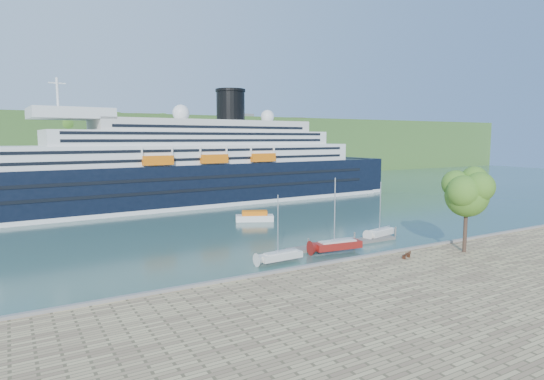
{
  "coord_description": "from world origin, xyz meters",
  "views": [
    {
      "loc": [
        -37.55,
        -41.05,
        15.43
      ],
      "look_at": [
        3.85,
        30.0,
        6.01
      ],
      "focal_mm": 30.0,
      "sensor_mm": 36.0,
      "label": 1
    }
  ],
  "objects": [
    {
      "name": "ground",
      "position": [
        0.0,
        0.0,
        0.0
      ],
      "size": [
        400.0,
        400.0,
        0.0
      ],
      "primitive_type": "plane",
      "color": "#2E524B",
      "rests_on": "ground"
    },
    {
      "name": "sailboat_white_near",
      "position": [
        -8.82,
        6.09,
        4.08
      ],
      "size": [
        6.39,
        2.09,
        8.15
      ],
      "primitive_type": null,
      "rotation": [
        0.0,
        0.0,
        0.05
      ],
      "color": "silver",
      "rests_on": "ground"
    },
    {
      "name": "quay_coping",
      "position": [
        0.0,
        -0.2,
        1.15
      ],
      "size": [
        220.0,
        0.5,
        0.3
      ],
      "primitive_type": "cube",
      "color": "slate",
      "rests_on": "promenade"
    },
    {
      "name": "sailboat_red",
      "position": [
        0.45,
        6.52,
        4.86
      ],
      "size": [
        7.71,
        2.91,
        9.72
      ],
      "primitive_type": null,
      "rotation": [
        0.0,
        0.0,
        -0.11
      ],
      "color": "maroon",
      "rests_on": "ground"
    },
    {
      "name": "far_hillside",
      "position": [
        0.0,
        145.0,
        12.0
      ],
      "size": [
        400.0,
        50.0,
        24.0
      ],
      "primitive_type": "cube",
      "color": "#325622",
      "rests_on": "ground"
    },
    {
      "name": "tender_launch",
      "position": [
        1.74,
        32.85,
        0.98
      ],
      "size": [
        7.45,
        5.17,
        1.96
      ],
      "primitive_type": null,
      "rotation": [
        0.0,
        0.0,
        -0.43
      ],
      "color": "orange",
      "rests_on": "ground"
    },
    {
      "name": "cruise_ship",
      "position": [
        -2.78,
        59.82,
        13.65
      ],
      "size": [
        122.34,
        24.51,
        27.29
      ],
      "primitive_type": null,
      "rotation": [
        0.0,
        0.0,
        0.06
      ],
      "color": "black",
      "rests_on": "ground"
    },
    {
      "name": "floating_pontoon",
      "position": [
        3.93,
        9.51,
        0.21
      ],
      "size": [
        18.53,
        2.39,
        0.41
      ],
      "primitive_type": null,
      "rotation": [
        0.0,
        0.0,
        -0.01
      ],
      "color": "slate",
      "rests_on": "ground"
    },
    {
      "name": "promenade_tree",
      "position": [
        12.08,
        -4.53,
        6.89
      ],
      "size": [
        7.11,
        7.11,
        11.77
      ],
      "primitive_type": null,
      "color": "#396A1C",
      "rests_on": "promenade"
    },
    {
      "name": "sailboat_white_far",
      "position": [
        12.04,
        10.32,
        4.19
      ],
      "size": [
        6.72,
        3.19,
        8.37
      ],
      "primitive_type": null,
      "rotation": [
        0.0,
        0.0,
        0.22
      ],
      "color": "silver",
      "rests_on": "ground"
    },
    {
      "name": "park_bench",
      "position": [
        3.41,
        -2.97,
        1.44
      ],
      "size": [
        1.48,
        0.92,
        0.88
      ],
      "primitive_type": null,
      "rotation": [
        0.0,
        0.0,
        0.28
      ],
      "color": "#482514",
      "rests_on": "promenade"
    }
  ]
}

